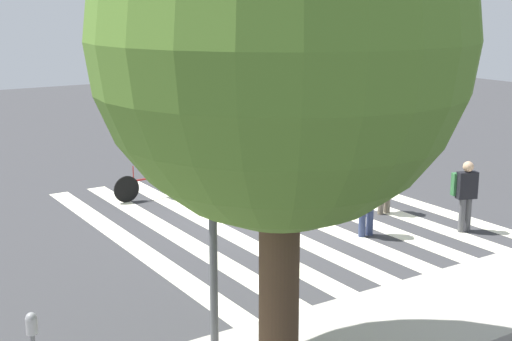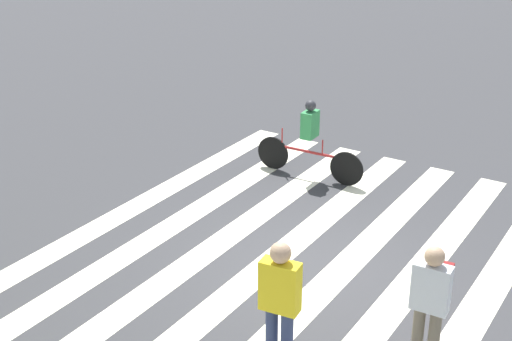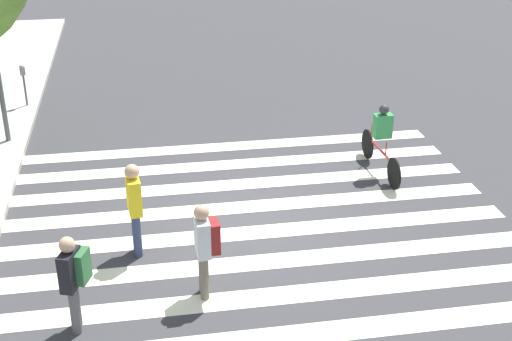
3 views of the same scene
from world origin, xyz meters
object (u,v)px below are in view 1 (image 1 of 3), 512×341
(pedestrian_adult_yellow_jacket, at_px, (465,190))
(pedestrian_adult_tall_backpack, at_px, (384,174))
(pedestrian_adult_blue_shirt, at_px, (367,192))
(traffic_light, at_px, (207,153))
(street_tree, at_px, (281,41))
(cyclist_mid_street, at_px, (155,166))
(parking_meter, at_px, (33,337))

(pedestrian_adult_yellow_jacket, xyz_separation_m, pedestrian_adult_tall_backpack, (0.56, -2.06, 0.03))
(pedestrian_adult_yellow_jacket, bearing_deg, pedestrian_adult_blue_shirt, -4.71)
(traffic_light, bearing_deg, street_tree, 104.47)
(traffic_light, height_order, street_tree, street_tree)
(pedestrian_adult_yellow_jacket, height_order, cyclist_mid_street, pedestrian_adult_yellow_jacket)
(pedestrian_adult_yellow_jacket, height_order, pedestrian_adult_tall_backpack, pedestrian_adult_tall_backpack)
(traffic_light, relative_size, street_tree, 0.62)
(pedestrian_adult_blue_shirt, xyz_separation_m, pedestrian_adult_tall_backpack, (-1.54, -1.11, -0.02))
(traffic_light, relative_size, parking_meter, 3.35)
(pedestrian_adult_blue_shirt, bearing_deg, pedestrian_adult_tall_backpack, 28.81)
(cyclist_mid_street, bearing_deg, pedestrian_adult_blue_shirt, 113.07)
(traffic_light, height_order, pedestrian_adult_tall_backpack, traffic_light)
(parking_meter, distance_m, pedestrian_adult_blue_shirt, 8.76)
(parking_meter, xyz_separation_m, pedestrian_adult_blue_shirt, (-8.26, -2.92, 0.03))
(traffic_light, distance_m, cyclist_mid_street, 9.29)
(traffic_light, bearing_deg, pedestrian_adult_tall_backpack, -150.69)
(street_tree, xyz_separation_m, pedestrian_adult_yellow_jacket, (-7.45, -3.29, -3.72))
(street_tree, distance_m, pedestrian_adult_tall_backpack, 9.47)
(pedestrian_adult_yellow_jacket, relative_size, cyclist_mid_street, 0.69)
(pedestrian_adult_tall_backpack, bearing_deg, street_tree, 34.80)
(cyclist_mid_street, bearing_deg, parking_meter, 54.15)
(traffic_light, height_order, parking_meter, traffic_light)
(pedestrian_adult_yellow_jacket, distance_m, cyclist_mid_street, 8.01)
(street_tree, relative_size, pedestrian_adult_yellow_jacket, 4.30)
(parking_meter, relative_size, cyclist_mid_street, 0.55)
(traffic_light, height_order, pedestrian_adult_yellow_jacket, traffic_light)
(pedestrian_adult_yellow_jacket, relative_size, pedestrian_adult_tall_backpack, 0.97)
(pedestrian_adult_tall_backpack, bearing_deg, parking_meter, 19.26)
(street_tree, distance_m, pedestrian_adult_yellow_jacket, 8.95)
(parking_meter, relative_size, pedestrian_adult_blue_shirt, 0.73)
(parking_meter, relative_size, pedestrian_adult_tall_backpack, 0.77)
(street_tree, relative_size, cyclist_mid_street, 2.96)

